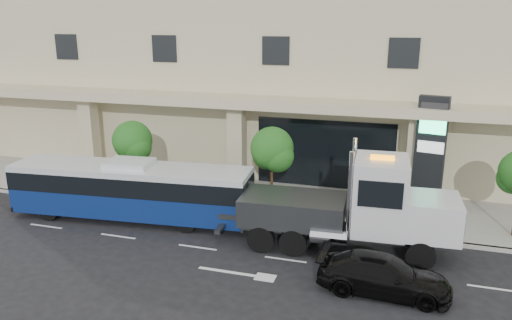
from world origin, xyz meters
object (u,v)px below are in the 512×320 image
Objects in this scene: tow_truck at (357,208)px; signage_pylon at (430,153)px; city_bus at (131,189)px; black_sedan at (384,275)px.

tow_truck is 1.76× the size of signage_pylon.
city_bus is 15.25m from signage_pylon.
city_bus reaches higher than black_sedan.
city_bus is at bearing -146.79° from signage_pylon.
black_sedan is (12.51, -3.59, -0.85)m from city_bus.
city_bus is 11.14m from tow_truck.
signage_pylon is at bearing 15.96° from city_bus.
city_bus is 2.07× the size of signage_pylon.
tow_truck is 3.72m from black_sedan.
signage_pylon is (14.15, 5.47, 1.60)m from city_bus.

